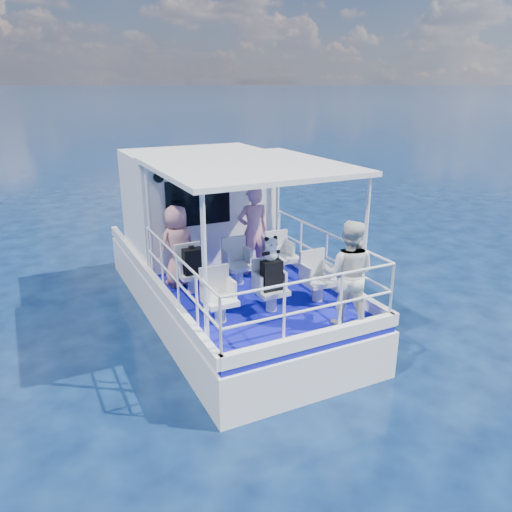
{
  "coord_description": "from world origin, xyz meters",
  "views": [
    {
      "loc": [
        -3.52,
        -7.69,
        4.44
      ],
      "look_at": [
        0.07,
        -0.4,
        1.62
      ],
      "focal_mm": 35.0,
      "sensor_mm": 36.0,
      "label": 1
    }
  ],
  "objects_px": {
    "panda": "(271,249)",
    "backpack_center": "(272,275)",
    "passenger_port_fwd": "(177,246)",
    "passenger_stbd_aft": "(348,274)"
  },
  "relations": [
    {
      "from": "panda",
      "to": "backpack_center",
      "type": "bearing_deg",
      "value": -87.54
    },
    {
      "from": "backpack_center",
      "to": "panda",
      "type": "xyz_separation_m",
      "value": [
        -0.0,
        0.03,
        0.45
      ]
    },
    {
      "from": "passenger_port_fwd",
      "to": "passenger_stbd_aft",
      "type": "distance_m",
      "value": 3.23
    },
    {
      "from": "passenger_port_fwd",
      "to": "backpack_center",
      "type": "relative_size",
      "value": 3.04
    },
    {
      "from": "passenger_stbd_aft",
      "to": "panda",
      "type": "distance_m",
      "value": 1.27
    },
    {
      "from": "passenger_port_fwd",
      "to": "passenger_stbd_aft",
      "type": "bearing_deg",
      "value": 108.33
    },
    {
      "from": "passenger_port_fwd",
      "to": "panda",
      "type": "height_order",
      "value": "passenger_port_fwd"
    },
    {
      "from": "passenger_stbd_aft",
      "to": "backpack_center",
      "type": "distance_m",
      "value": 1.25
    },
    {
      "from": "panda",
      "to": "passenger_port_fwd",
      "type": "bearing_deg",
      "value": 120.16
    },
    {
      "from": "passenger_port_fwd",
      "to": "backpack_center",
      "type": "height_order",
      "value": "passenger_port_fwd"
    }
  ]
}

